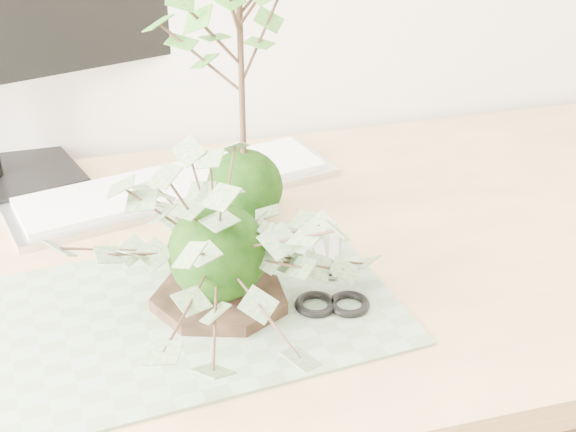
{
  "coord_description": "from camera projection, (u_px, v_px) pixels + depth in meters",
  "views": [
    {
      "loc": [
        -0.21,
        0.38,
        1.28
      ],
      "look_at": [
        0.0,
        1.14,
        0.84
      ],
      "focal_mm": 50.0,
      "sensor_mm": 36.0,
      "label": 1
    }
  ],
  "objects": [
    {
      "name": "stone_dish",
      "position": [
        220.0,
        299.0,
        0.91
      ],
      "size": [
        0.2,
        0.2,
        0.01
      ],
      "primitive_type": "cylinder",
      "rotation": [
        0.0,
        0.0,
        -0.32
      ],
      "color": "black",
      "rests_on": "cutting_mat"
    },
    {
      "name": "ivy_kokedama",
      "position": [
        216.0,
        211.0,
        0.86
      ],
      "size": [
        0.36,
        0.36,
        0.22
      ],
      "rotation": [
        0.0,
        0.0,
        -0.19
      ],
      "color": "black",
      "rests_on": "stone_dish"
    },
    {
      "name": "cutting_mat",
      "position": [
        193.0,
        312.0,
        0.91
      ],
      "size": [
        0.48,
        0.35,
        0.0
      ],
      "primitive_type": "cube",
      "rotation": [
        0.0,
        0.0,
        0.1
      ],
      "color": "#617D59",
      "rests_on": "desk"
    },
    {
      "name": "scissors",
      "position": [
        337.0,
        291.0,
        0.93
      ],
      "size": [
        0.1,
        0.2,
        0.01
      ],
      "rotation": [
        0.0,
        0.0,
        -0.26
      ],
      "color": "#96969D",
      "rests_on": "cutting_mat"
    },
    {
      "name": "desk",
      "position": [
        250.0,
        310.0,
        1.06
      ],
      "size": [
        1.6,
        0.7,
        0.74
      ],
      "color": "tan",
      "rests_on": "ground_plane"
    },
    {
      "name": "keyboard",
      "position": [
        175.0,
        186.0,
        1.17
      ],
      "size": [
        0.5,
        0.24,
        0.02
      ],
      "rotation": [
        0.0,
        0.0,
        0.22
      ],
      "color": "#B4B4B4",
      "rests_on": "desk"
    },
    {
      "name": "maple_kokedama",
      "position": [
        239.0,
        1.0,
        0.95
      ],
      "size": [
        0.29,
        0.29,
        0.43
      ],
      "rotation": [
        0.0,
        0.0,
        -0.33
      ],
      "color": "black",
      "rests_on": "desk"
    }
  ]
}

